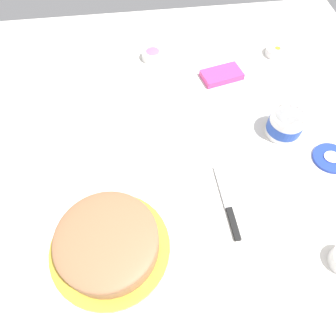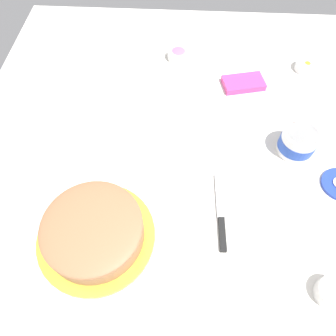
# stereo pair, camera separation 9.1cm
# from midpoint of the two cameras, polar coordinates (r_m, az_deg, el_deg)

# --- Properties ---
(ground_plane) EXTENTS (1.54, 1.54, 0.00)m
(ground_plane) POSITION_cam_midpoint_polar(r_m,az_deg,el_deg) (1.01, 8.45, 3.83)
(ground_plane) COLOR silver
(frosted_cake) EXTENTS (0.31, 0.31, 0.09)m
(frosted_cake) POSITION_cam_midpoint_polar(r_m,az_deg,el_deg) (0.83, -10.36, -11.62)
(frosted_cake) COLOR gold
(frosted_cake) RESTS_ON ground_plane
(frosting_tub) EXTENTS (0.11, 0.11, 0.09)m
(frosting_tub) POSITION_cam_midpoint_polar(r_m,az_deg,el_deg) (1.05, 25.12, 4.16)
(frosting_tub) COLOR white
(frosting_tub) RESTS_ON ground_plane
(spreading_knife) EXTENTS (0.03, 0.24, 0.01)m
(spreading_knife) POSITION_cam_midpoint_polar(r_m,az_deg,el_deg) (0.89, 12.67, -9.13)
(spreading_knife) COLOR silver
(spreading_knife) RESTS_ON ground_plane
(sprinkle_bowl_yellow) EXTENTS (0.08, 0.08, 0.04)m
(sprinkle_bowl_yellow) POSITION_cam_midpoint_polar(r_m,az_deg,el_deg) (0.91, 30.78, -19.35)
(sprinkle_bowl_yellow) COLOR white
(sprinkle_bowl_yellow) RESTS_ON ground_plane
(sprinkle_bowl_orange) EXTENTS (0.09, 0.09, 0.03)m
(sprinkle_bowl_orange) POSITION_cam_midpoint_polar(r_m,az_deg,el_deg) (1.37, 25.91, 16.38)
(sprinkle_bowl_orange) COLOR white
(sprinkle_bowl_orange) RESTS_ON ground_plane
(sprinkle_bowl_pink) EXTENTS (0.09, 0.09, 0.04)m
(sprinkle_bowl_pink) POSITION_cam_midpoint_polar(r_m,az_deg,el_deg) (1.30, 4.06, 20.06)
(sprinkle_bowl_pink) COLOR white
(sprinkle_bowl_pink) RESTS_ON ground_plane
(candy_box_lower) EXTENTS (0.16, 0.12, 0.02)m
(candy_box_lower) POSITION_cam_midpoint_polar(r_m,az_deg,el_deg) (1.22, 15.83, 14.63)
(candy_box_lower) COLOR #E53D8E
(candy_box_lower) RESTS_ON ground_plane
(paper_napkin) EXTENTS (0.19, 0.19, 0.01)m
(paper_napkin) POSITION_cam_midpoint_polar(r_m,az_deg,el_deg) (1.14, -12.91, 10.99)
(paper_napkin) COLOR white
(paper_napkin) RESTS_ON ground_plane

